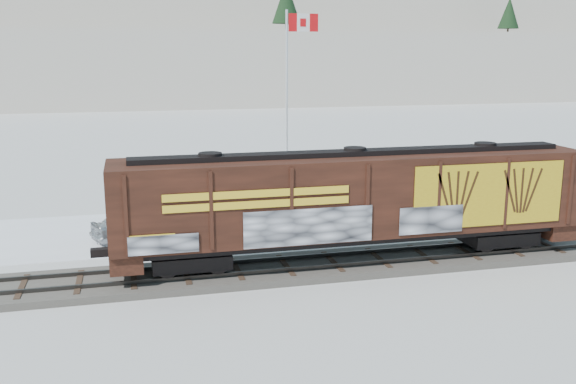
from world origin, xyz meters
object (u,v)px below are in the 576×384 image
object	(u,v)px
hopper_railcar	(354,198)
car_dark	(326,212)
flagpole	(289,133)
car_silver	(138,224)
car_white	(248,217)

from	to	relation	value
hopper_railcar	car_dark	bearing A→B (deg)	83.42
hopper_railcar	flagpole	xyz separation A→B (m)	(0.32, 12.32, 1.13)
hopper_railcar	car_dark	distance (m)	6.51
flagpole	car_silver	xyz separation A→B (m)	(-8.89, -6.11, -3.29)
hopper_railcar	car_white	bearing A→B (deg)	119.08
flagpole	car_dark	size ratio (longest dim) A/B	2.15
flagpole	car_dark	distance (m)	7.04
flagpole	car_silver	size ratio (longest dim) A/B	2.57
hopper_railcar	flagpole	bearing A→B (deg)	88.52
car_silver	car_white	size ratio (longest dim) A/B	0.90
car_dark	car_silver	bearing A→B (deg)	96.34
flagpole	car_silver	distance (m)	11.28
hopper_railcar	car_white	distance (m)	7.14
car_silver	car_dark	bearing A→B (deg)	-112.25
car_white	car_dark	distance (m)	4.02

